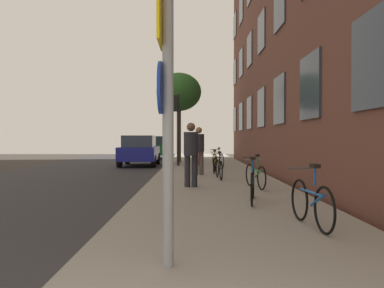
{
  "coord_description": "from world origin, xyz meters",
  "views": [
    {
      "loc": [
        0.38,
        -1.08,
        1.49
      ],
      "look_at": [
        0.34,
        12.14,
        1.3
      ],
      "focal_mm": 37.05,
      "sensor_mm": 36.0,
      "label": 1
    }
  ],
  "objects": [
    {
      "name": "bicycle_5",
      "position": [
        1.57,
        16.99,
        0.49
      ],
      "size": [
        0.55,
        1.63,
        0.95
      ],
      "color": "black",
      "rests_on": "sidewalk"
    },
    {
      "name": "pedestrian_2",
      "position": [
        0.69,
        18.83,
        0.99
      ],
      "size": [
        0.48,
        0.48,
        1.53
      ],
      "color": "maroon",
      "rests_on": "sidewalk"
    },
    {
      "name": "pedestrian_0",
      "position": [
        0.35,
        10.03,
        1.15
      ],
      "size": [
        0.56,
        0.56,
        1.81
      ],
      "color": "#26262D",
      "rests_on": "sidewalk"
    },
    {
      "name": "car_0",
      "position": [
        -2.43,
        20.09,
        0.84
      ],
      "size": [
        1.94,
        3.92,
        1.62
      ],
      "color": "navy",
      "rests_on": "road_asphalt"
    },
    {
      "name": "car_1",
      "position": [
        -2.31,
        27.47,
        0.84
      ],
      "size": [
        1.98,
        4.01,
        1.62
      ],
      "color": "#19662D",
      "rests_on": "road_asphalt"
    },
    {
      "name": "sidewalk",
      "position": [
        1.1,
        15.0,
        0.06
      ],
      "size": [
        4.2,
        38.0,
        0.12
      ],
      "primitive_type": "cube",
      "color": "gray",
      "rests_on": "ground"
    },
    {
      "name": "bicycle_4",
      "position": [
        1.28,
        14.59,
        0.47
      ],
      "size": [
        0.42,
        1.61,
        0.91
      ],
      "color": "black",
      "rests_on": "sidewalk"
    },
    {
      "name": "sign_post",
      "position": [
        0.1,
        3.13,
        2.02
      ],
      "size": [
        0.16,
        0.6,
        3.46
      ],
      "color": "gray",
      "rests_on": "sidewalk"
    },
    {
      "name": "bicycle_3",
      "position": [
        1.29,
        12.19,
        0.48
      ],
      "size": [
        0.42,
        1.6,
        0.93
      ],
      "color": "black",
      "rests_on": "sidewalk"
    },
    {
      "name": "tree_near",
      "position": [
        -0.38,
        21.63,
        4.11
      ],
      "size": [
        2.57,
        2.57,
        5.12
      ],
      "color": "#4C3823",
      "rests_on": "sidewalk"
    },
    {
      "name": "bicycle_2",
      "position": [
        2.13,
        9.79,
        0.48
      ],
      "size": [
        0.46,
        1.59,
        0.93
      ],
      "color": "black",
      "rests_on": "sidewalk"
    },
    {
      "name": "road_asphalt",
      "position": [
        -4.5,
        15.0,
        0.01
      ],
      "size": [
        7.0,
        38.0,
        0.01
      ],
      "primitive_type": "cube",
      "color": "#2D2D30",
      "rests_on": "ground"
    },
    {
      "name": "bicycle_1",
      "position": [
        1.68,
        7.39,
        0.5
      ],
      "size": [
        0.48,
        1.75,
        0.98
      ],
      "color": "black",
      "rests_on": "sidewalk"
    },
    {
      "name": "traffic_light",
      "position": [
        -0.41,
        18.61,
        2.56
      ],
      "size": [
        0.43,
        0.24,
        3.55
      ],
      "color": "black",
      "rests_on": "sidewalk"
    },
    {
      "name": "pedestrian_1",
      "position": [
        0.63,
        13.73,
        1.14
      ],
      "size": [
        0.56,
        0.56,
        1.79
      ],
      "color": "#4C4742",
      "rests_on": "sidewalk"
    },
    {
      "name": "bicycle_0",
      "position": [
        2.22,
        4.99,
        0.51
      ],
      "size": [
        0.42,
        1.64,
        0.99
      ],
      "color": "black",
      "rests_on": "sidewalk"
    },
    {
      "name": "ground_plane",
      "position": [
        -2.4,
        15.0,
        0.0
      ],
      "size": [
        41.8,
        41.8,
        0.0
      ],
      "primitive_type": "plane",
      "color": "#332D28"
    }
  ]
}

